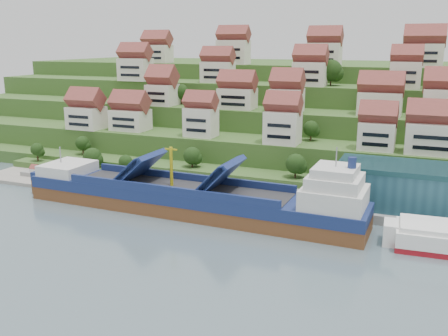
% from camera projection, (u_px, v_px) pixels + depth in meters
% --- Properties ---
extents(ground, '(300.00, 300.00, 0.00)m').
position_uv_depth(ground, '(229.00, 218.00, 115.56)').
color(ground, slate).
rests_on(ground, ground).
extents(quay, '(180.00, 14.00, 2.20)m').
position_uv_depth(quay, '(328.00, 205.00, 121.43)').
color(quay, gray).
rests_on(quay, ground).
extents(pebble_beach, '(45.00, 20.00, 1.00)m').
position_uv_depth(pebble_beach, '(62.00, 178.00, 147.45)').
color(pebble_beach, gray).
rests_on(pebble_beach, ground).
extents(hillside, '(260.00, 128.00, 31.00)m').
position_uv_depth(hillside, '(321.00, 114.00, 205.89)').
color(hillside, '#2D4C1E').
rests_on(hillside, ground).
extents(hillside_village, '(153.86, 65.00, 29.29)m').
position_uv_depth(hillside_village, '(315.00, 91.00, 161.79)').
color(hillside_village, silver).
rests_on(hillside_village, ground).
extents(hillside_trees, '(130.91, 62.00, 30.75)m').
position_uv_depth(hillside_trees, '(257.00, 111.00, 158.48)').
color(hillside_trees, '#1E3C14').
rests_on(hillside_trees, ground).
extents(flagpole, '(1.28, 0.16, 8.00)m').
position_uv_depth(flagpole, '(317.00, 186.00, 116.22)').
color(flagpole, gray).
rests_on(flagpole, quay).
extents(beach_huts, '(14.40, 3.70, 2.20)m').
position_uv_depth(beach_huts, '(53.00, 173.00, 146.67)').
color(beach_huts, white).
rests_on(beach_huts, pebble_beach).
extents(cargo_ship, '(84.21, 14.84, 18.70)m').
position_uv_depth(cargo_ship, '(197.00, 200.00, 117.62)').
color(cargo_ship, brown).
rests_on(cargo_ship, ground).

